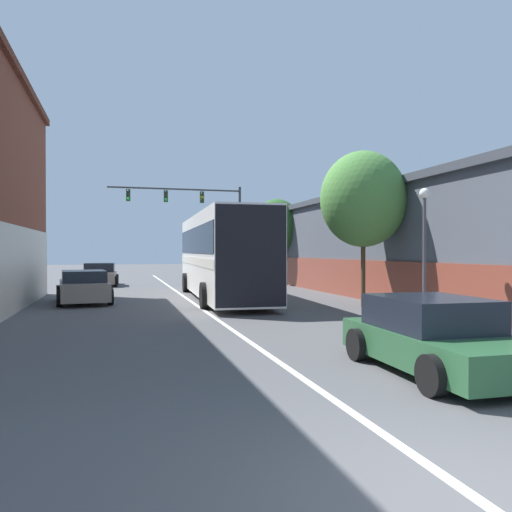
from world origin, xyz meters
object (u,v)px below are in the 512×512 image
at_px(parked_car_left_near, 84,287).
at_px(street_tree_far, 277,226).
at_px(bus, 221,252).
at_px(traffic_signal_gantry, 198,210).
at_px(hatchback_foreground, 435,337).
at_px(street_tree_near, 363,199).
at_px(parked_car_left_mid, 100,275).
at_px(street_lamp, 424,248).

bearing_deg(parked_car_left_near, street_tree_far, -58.96).
height_order(bus, traffic_signal_gantry, traffic_signal_gantry).
height_order(bus, hatchback_foreground, bus).
relative_size(bus, parked_car_left_near, 2.81).
bearing_deg(street_tree_far, parked_car_left_near, -142.58).
height_order(hatchback_foreground, street_tree_near, street_tree_near).
xyz_separation_m(hatchback_foreground, street_tree_far, (4.39, 22.85, 3.16)).
bearing_deg(hatchback_foreground, traffic_signal_gantry, 1.47).
bearing_deg(traffic_signal_gantry, parked_car_left_mid, -160.11).
distance_m(street_lamp, street_tree_far, 17.91).
height_order(parked_car_left_near, parked_car_left_mid, parked_car_left_mid).
distance_m(parked_car_left_mid, traffic_signal_gantry, 8.19).
bearing_deg(parked_car_left_mid, bus, -149.79).
relative_size(hatchback_foreground, parked_car_left_near, 0.89).
bearing_deg(hatchback_foreground, parked_car_left_near, 27.05).
relative_size(parked_car_left_near, street_tree_far, 0.83).
distance_m(parked_car_left_mid, street_tree_far, 11.56).
distance_m(hatchback_foreground, street_tree_far, 23.48).
bearing_deg(street_tree_near, traffic_signal_gantry, 102.25).
height_order(hatchback_foreground, parked_car_left_near, parked_car_left_near).
bearing_deg(traffic_signal_gantry, parked_car_left_near, -117.69).
bearing_deg(street_lamp, traffic_signal_gantry, 98.41).
bearing_deg(parked_car_left_near, street_tree_near, -119.19).
bearing_deg(parked_car_left_mid, street_tree_near, -144.22).
xyz_separation_m(parked_car_left_mid, street_tree_near, (10.26, -15.03, 3.49)).
bearing_deg(street_tree_near, hatchback_foreground, -110.69).
height_order(street_lamp, street_tree_far, street_tree_far).
bearing_deg(street_tree_far, traffic_signal_gantry, 135.88).
height_order(parked_car_left_near, traffic_signal_gantry, traffic_signal_gantry).
distance_m(hatchback_foreground, street_lamp, 6.19).
bearing_deg(street_tree_near, parked_car_left_mid, 124.33).
distance_m(bus, street_tree_near, 6.98).
height_order(bus, street_lamp, street_lamp).
distance_m(parked_car_left_mid, street_lamp, 22.11).
bearing_deg(hatchback_foreground, street_lamp, -31.02).
distance_m(street_lamp, street_tree_near, 5.15).
bearing_deg(street_tree_far, parked_car_left_mid, 169.76).
xyz_separation_m(bus, traffic_signal_gantry, (0.87, 12.60, 2.97)).
relative_size(parked_car_left_near, street_tree_near, 0.76).
xyz_separation_m(parked_car_left_near, parked_car_left_mid, (0.30, 10.59, 0.02)).
distance_m(parked_car_left_mid, street_tree_near, 18.54).
bearing_deg(traffic_signal_gantry, hatchback_foreground, -89.84).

